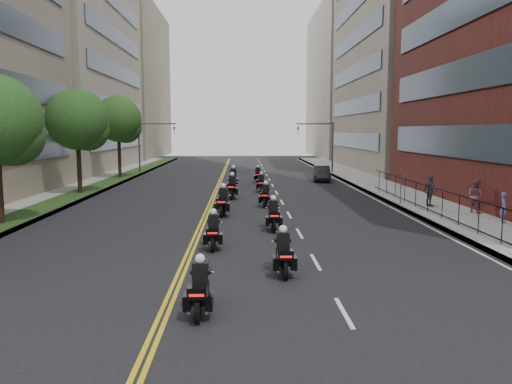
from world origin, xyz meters
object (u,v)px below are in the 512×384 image
motorcycle_8 (233,179)px  motorcycle_3 (273,216)px  pedestrian_b (476,196)px  pedestrian_c (430,191)px  motorcycle_0 (200,290)px  pedestrian_a (504,207)px  motorcycle_2 (213,233)px  motorcycle_5 (266,196)px  parked_sedan (322,173)px  motorcycle_7 (261,184)px  motorcycle_9 (258,176)px  motorcycle_1 (283,255)px  motorcycle_6 (232,188)px  motorcycle_4 (223,203)px

motorcycle_8 → motorcycle_3: bearing=-82.0°
pedestrian_b → pedestrian_c: pedestrian_b is taller
motorcycle_0 → pedestrian_a: size_ratio=1.38×
motorcycle_2 → pedestrian_b: size_ratio=1.16×
motorcycle_5 → parked_sedan: 16.56m
parked_sedan → motorcycle_2: bearing=-101.8°
motorcycle_2 → motorcycle_7: motorcycle_2 is taller
motorcycle_9 → pedestrian_c: 18.48m
motorcycle_5 → pedestrian_a: bearing=-23.0°
pedestrian_c → motorcycle_1: bearing=126.4°
motorcycle_3 → motorcycle_5: bearing=90.7°
pedestrian_a → motorcycle_5: bearing=75.7°
motorcycle_3 → pedestrian_c: (9.80, 6.07, 0.42)m
motorcycle_8 → pedestrian_a: motorcycle_8 is taller
motorcycle_6 → parked_sedan: (8.10, 11.80, -0.02)m
motorcycle_0 → motorcycle_2: size_ratio=0.97×
motorcycle_6 → motorcycle_7: 4.26m
motorcycle_8 → parked_sedan: motorcycle_8 is taller
motorcycle_8 → pedestrian_c: 16.82m
parked_sedan → motorcycle_6: bearing=-118.3°
motorcycle_5 → motorcycle_0: bearing=-90.7°
pedestrian_b → motorcycle_9: bearing=8.3°
motorcycle_4 → motorcycle_5: size_ratio=1.13×
pedestrian_c → motorcycle_3: bearing=104.7°
motorcycle_7 → parked_sedan: bearing=57.8°
motorcycle_3 → pedestrian_a: size_ratio=1.47×
motorcycle_9 → pedestrian_b: (11.47, -18.01, 0.46)m
motorcycle_4 → motorcycle_1: bearing=-74.7°
motorcycle_7 → motorcycle_9: motorcycle_9 is taller
motorcycle_4 → motorcycle_6: (0.37, 6.95, 0.01)m
motorcycle_3 → motorcycle_1: bearing=-90.5°
motorcycle_3 → pedestrian_c: size_ratio=1.21×
motorcycle_6 → motorcycle_9: (2.13, 10.68, -0.10)m
motorcycle_2 → motorcycle_8: motorcycle_8 is taller
motorcycle_8 → motorcycle_2: bearing=-90.2°
motorcycle_8 → motorcycle_0: bearing=-89.8°
motorcycle_7 → motorcycle_8: size_ratio=0.85×
motorcycle_4 → motorcycle_5: 4.15m
motorcycle_4 → parked_sedan: bearing=69.1°
motorcycle_0 → motorcycle_2: motorcycle_2 is taller
motorcycle_2 → motorcycle_7: bearing=81.0°
motorcycle_4 → motorcycle_9: 17.81m
motorcycle_1 → pedestrian_a: 14.09m
motorcycle_1 → motorcycle_7: size_ratio=1.04×
motorcycle_2 → motorcycle_3: bearing=53.3°
motorcycle_4 → motorcycle_7: motorcycle_4 is taller
parked_sedan → motorcycle_0: bearing=-98.0°
parked_sedan → pedestrian_a: (5.50, -22.14, 0.21)m
motorcycle_0 → motorcycle_9: 32.65m
motorcycle_9 → pedestrian_a: bearing=-62.2°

